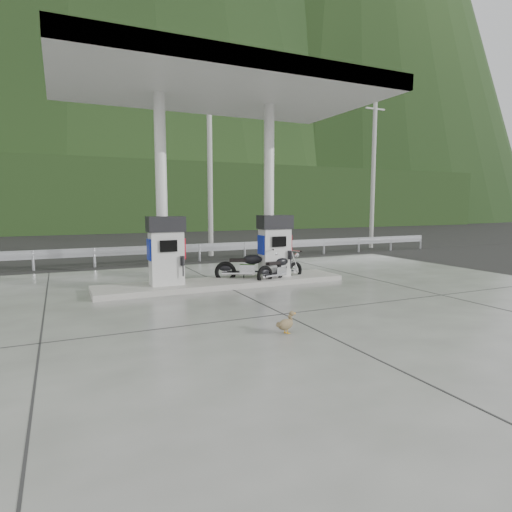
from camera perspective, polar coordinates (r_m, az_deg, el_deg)
name	(u,v)px	position (r m, az deg, el deg)	size (l,w,h in m)	color
ground	(262,305)	(9.80, 0.86, -6.54)	(160.00, 160.00, 0.00)	black
forecourt_apron	(262,304)	(9.79, 0.86, -6.48)	(18.00, 14.00, 0.02)	slate
pump_island	(224,283)	(12.03, -4.30, -3.59)	(7.00, 1.40, 0.15)	gray
gas_pump_left	(166,251)	(11.44, -11.87, 0.68)	(0.95, 0.55, 1.80)	silver
gas_pump_right	(275,246)	(12.54, 2.52, 1.35)	(0.95, 0.55, 1.80)	silver
canopy_column_left	(161,190)	(11.78, -12.51, 8.63)	(0.30, 0.30, 5.00)	white
canopy_column_right	(269,191)	(12.85, 1.74, 8.62)	(0.30, 0.30, 5.00)	white
canopy_roof	(222,87)	(12.24, -4.54, 21.50)	(8.50, 5.00, 0.40)	silver
guardrail	(175,245)	(17.17, -10.76, 1.49)	(26.00, 0.16, 1.42)	#AAADB3
road	(157,253)	(20.64, -13.08, 0.33)	(60.00, 7.00, 0.01)	black
utility_pole_b	(210,165)	(19.18, -6.17, 11.96)	(0.22, 0.22, 8.00)	#9B9B96
utility_pole_c	(373,172)	(23.65, 15.37, 10.77)	(0.22, 0.22, 8.00)	#9B9B96
tree_band	(111,197)	(38.82, -18.82, 7.52)	(80.00, 6.00, 6.00)	black
forested_hills	(89,220)	(68.76, -21.37, 4.43)	(100.00, 40.00, 140.00)	black
motorcycle_left	(249,267)	(12.41, -0.94, -1.54)	(1.86, 0.59, 0.88)	black
motorcycle_right	(280,269)	(12.47, 3.27, -1.73)	(1.66, 0.52, 0.79)	black
duck	(286,325)	(7.59, 3.97, -9.12)	(0.44, 0.12, 0.32)	brown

